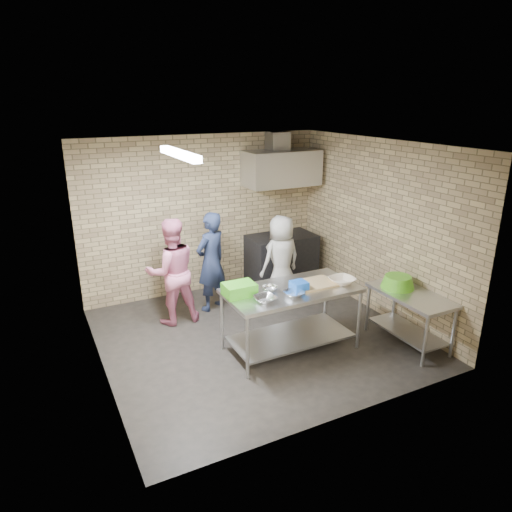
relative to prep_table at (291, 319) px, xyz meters
The scene contains 26 objects.
floor 0.72m from the prep_table, 118.46° to the left, with size 4.20×4.20×0.00m, color black.
ceiling 2.33m from the prep_table, 118.46° to the left, with size 4.20×4.20×0.00m, color black.
back_wall 2.67m from the prep_table, 96.19° to the left, with size 4.20×0.06×2.70m, color tan.
front_wall 1.77m from the prep_table, 100.24° to the right, with size 4.20×0.06×2.70m, color tan.
left_wall 2.59m from the prep_table, 168.09° to the left, with size 0.06×4.00×2.70m, color tan.
right_wall 2.10m from the prep_table, 15.29° to the left, with size 0.06×4.00×2.70m, color tan.
prep_table is the anchor object (origin of this frame).
side_counter 1.64m from the prep_table, 21.42° to the right, with size 0.60×1.20×0.75m, color silver.
stove 2.41m from the prep_table, 63.35° to the left, with size 1.20×0.70×0.90m, color black.
range_hood 2.96m from the prep_table, 63.88° to the left, with size 1.30×0.60×0.60m, color silver.
hood_duct 3.34m from the prep_table, 65.34° to the left, with size 0.35×0.30×0.30m, color #A5A8AD.
wall_shelf 3.13m from the prep_table, 60.02° to the left, with size 0.80×0.20×0.04m, color #3F2B19.
fluorescent_fixture 2.59m from the prep_table, 158.52° to the left, with size 0.10×1.25×0.08m, color white.
green_crate 0.88m from the prep_table, behind, with size 0.39×0.29×0.16m, color green.
blue_tub 0.52m from the prep_table, 63.43° to the right, with size 0.20×0.20×0.13m, color blue.
cutting_board 0.58m from the prep_table, ahead, with size 0.54×0.41×0.03m, color tan.
mixing_bowl_a 0.72m from the prep_table, 158.20° to the right, with size 0.28×0.28×0.07m, color silver.
mixing_bowl_b 0.56m from the prep_table, behind, with size 0.21×0.21×0.07m, color silver.
mixing_bowl_c 0.53m from the prep_table, 114.44° to the right, with size 0.25×0.25×0.06m, color silver.
ceramic_bowl 0.86m from the prep_table, 12.09° to the right, with size 0.34×0.34×0.08m, color beige.
green_basin 1.60m from the prep_table, 13.06° to the right, with size 0.46×0.46×0.17m, color #59C626, non-canonical shape.
bottle_red 3.08m from the prep_table, 64.72° to the left, with size 0.07×0.07×0.18m, color #B22619.
bottle_green 3.24m from the prep_table, 57.39° to the left, with size 0.06×0.06×0.15m, color green.
man_navy 1.78m from the prep_table, 105.83° to the left, with size 0.59×0.38×1.60m, color #161A38.
woman_pink 1.94m from the prep_table, 127.78° to the left, with size 0.79×0.61×1.62m, color #CF6D92.
woman_white 1.62m from the prep_table, 65.14° to the left, with size 0.72×0.47×1.47m, color silver.
Camera 1 is at (-2.68, -5.32, 3.27)m, focal length 32.63 mm.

